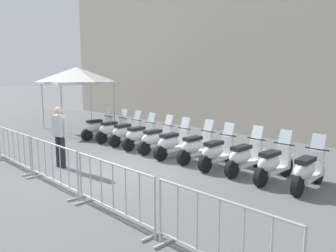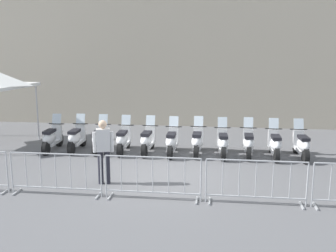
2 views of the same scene
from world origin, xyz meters
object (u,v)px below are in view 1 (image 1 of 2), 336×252
object	(u,v)px
motorcycle_7	(217,152)
barrier_segment_4	(219,236)
motorcycle_3	(140,136)
barrier_segment_1	(14,149)
motorcycle_0	(98,128)
motorcycle_5	(173,144)
motorcycle_6	(196,147)
motorcycle_4	(157,139)
barrier_segment_3	(113,191)
motorcycle_8	(245,157)
motorcycle_9	(273,164)
canopy_tent	(77,76)
officer_mid_plaza	(60,133)
motorcycle_10	(308,171)
motorcycle_2	(126,133)
barrier_segment_2	(53,166)
motorcycle_1	(113,130)

from	to	relation	value
motorcycle_7	barrier_segment_4	distance (m)	5.10
motorcycle_3	barrier_segment_1	xyz separation A→B (m)	(-0.23, -4.13, 0.07)
motorcycle_3	motorcycle_0	bearing A→B (deg)	-171.73
motorcycle_5	motorcycle_6	xyz separation A→B (m)	(0.83, 0.23, 0.00)
motorcycle_4	barrier_segment_3	world-z (taller)	motorcycle_4
motorcycle_8	barrier_segment_1	bearing A→B (deg)	-133.56
motorcycle_9	barrier_segment_4	distance (m)	4.30
motorcycle_4	motorcycle_6	world-z (taller)	same
motorcycle_3	barrier_segment_3	distance (m)	5.79
canopy_tent	motorcycle_9	bearing A→B (deg)	3.49
barrier_segment_4	officer_mid_plaza	xyz separation A→B (m)	(-6.36, 0.21, 0.45)
canopy_tent	motorcycle_10	bearing A→B (deg)	3.81
canopy_tent	barrier_segment_4	bearing A→B (deg)	-14.86
motorcycle_4	motorcycle_2	bearing A→B (deg)	-174.30
barrier_segment_2	motorcycle_1	bearing A→B (deg)	136.21
motorcycle_2	officer_mid_plaza	bearing A→B (deg)	-64.50
barrier_segment_4	motorcycle_8	bearing A→B (deg)	125.46
motorcycle_6	motorcycle_4	bearing A→B (deg)	-171.64
barrier_segment_1	canopy_tent	bearing A→B (deg)	140.91
motorcycle_6	barrier_segment_2	size ratio (longest dim) A/B	0.75
motorcycle_3	motorcycle_4	world-z (taller)	same
motorcycle_0	motorcycle_2	bearing A→B (deg)	10.55
motorcycle_0	motorcycle_9	distance (m)	7.66
motorcycle_5	barrier_segment_1	bearing A→B (deg)	-114.36
motorcycle_1	motorcycle_3	distance (m)	1.71
motorcycle_2	motorcycle_8	xyz separation A→B (m)	(5.07, 0.60, 0.00)
motorcycle_2	barrier_segment_1	distance (m)	4.12
motorcycle_9	barrier_segment_3	xyz separation A→B (m)	(-0.52, -4.15, 0.07)
motorcycle_0	motorcycle_10	size ratio (longest dim) A/B	1.00
motorcycle_0	motorcycle_1	xyz separation A→B (m)	(0.83, 0.22, 0.00)
motorcycle_4	motorcycle_8	world-z (taller)	same
barrier_segment_4	motorcycle_0	bearing A→B (deg)	162.88
motorcycle_7	canopy_tent	distance (m)	8.90
motorcycle_6	motorcycle_7	bearing A→B (deg)	-0.19
motorcycle_2	barrier_segment_3	world-z (taller)	motorcycle_2
motorcycle_2	motorcycle_5	bearing A→B (deg)	4.13
motorcycle_5	motorcycle_9	world-z (taller)	same
motorcycle_4	motorcycle_7	xyz separation A→B (m)	(2.55, 0.25, 0.00)
motorcycle_3	barrier_segment_1	world-z (taller)	motorcycle_3
motorcycle_1	motorcycle_7	bearing A→B (deg)	5.69
motorcycle_9	barrier_segment_2	xyz separation A→B (m)	(-2.91, -4.43, 0.07)
motorcycle_8	barrier_segment_3	size ratio (longest dim) A/B	0.75
motorcycle_7	motorcycle_9	xyz separation A→B (m)	(1.69, 0.22, 0.00)
motorcycle_3	barrier_segment_2	distance (m)	4.42
motorcycle_4	motorcycle_10	xyz separation A→B (m)	(5.08, 0.58, 0.00)
barrier_segment_1	barrier_segment_3	bearing A→B (deg)	6.68
motorcycle_2	barrier_segment_4	size ratio (longest dim) A/B	0.74
motorcycle_3	motorcycle_9	distance (m)	5.11
motorcycle_3	motorcycle_4	size ratio (longest dim) A/B	1.00
canopy_tent	motorcycle_2	bearing A→B (deg)	-0.07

